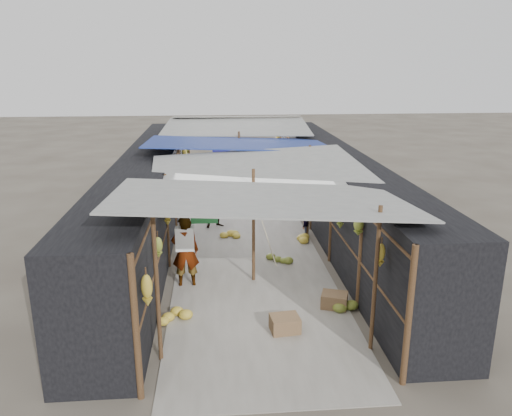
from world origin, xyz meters
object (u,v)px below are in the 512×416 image
object	(u,v)px
vendor_elderly	(185,251)
shopper_blue	(217,204)
crate_near	(285,324)
black_basin	(289,204)
vendor_seated	(305,221)

from	to	relation	value
vendor_elderly	shopper_blue	distance (m)	4.11
crate_near	black_basin	world-z (taller)	crate_near
vendor_seated	crate_near	bearing A→B (deg)	-1.48
black_basin	vendor_seated	bearing A→B (deg)	-90.00
shopper_blue	vendor_seated	size ratio (longest dim) A/B	1.61
crate_near	vendor_elderly	world-z (taller)	vendor_elderly
black_basin	shopper_blue	distance (m)	3.28
crate_near	shopper_blue	distance (m)	6.35
crate_near	vendor_seated	size ratio (longest dim) A/B	0.59
vendor_elderly	shopper_blue	world-z (taller)	vendor_elderly
vendor_elderly	vendor_seated	xyz separation A→B (m)	(3.21, 3.09, -0.37)
shopper_blue	crate_near	bearing A→B (deg)	-97.09
crate_near	black_basin	xyz separation A→B (m)	(1.31, 8.27, -0.07)
crate_near	vendor_elderly	distance (m)	2.96
vendor_elderly	vendor_seated	size ratio (longest dim) A/B	1.85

